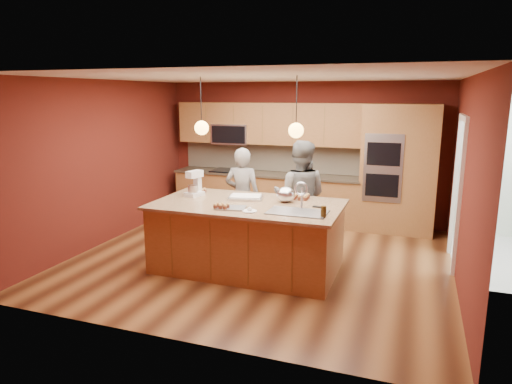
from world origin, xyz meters
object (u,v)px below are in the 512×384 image
at_px(island, 248,236).
at_px(person_left, 243,197).
at_px(mixing_bowl, 286,195).
at_px(stand_mixer, 195,185).
at_px(person_right, 300,197).

xyz_separation_m(island, person_left, (-0.47, 0.99, 0.32)).
bearing_deg(mixing_bowl, person_left, 142.07).
distance_m(person_left, stand_mixer, 0.97).
height_order(person_left, mixing_bowl, person_left).
bearing_deg(person_left, person_right, 175.99).
bearing_deg(mixing_bowl, person_right, 88.34).
relative_size(island, person_left, 1.62).
bearing_deg(island, mixing_bowl, 28.23).
bearing_deg(mixing_bowl, island, -151.77).
bearing_deg(person_right, stand_mixer, 24.30).
bearing_deg(stand_mixer, island, 5.10).
relative_size(stand_mixer, mixing_bowl, 1.41).
height_order(person_right, mixing_bowl, person_right).
relative_size(island, stand_mixer, 6.94).
bearing_deg(person_left, mixing_bowl, 138.06).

